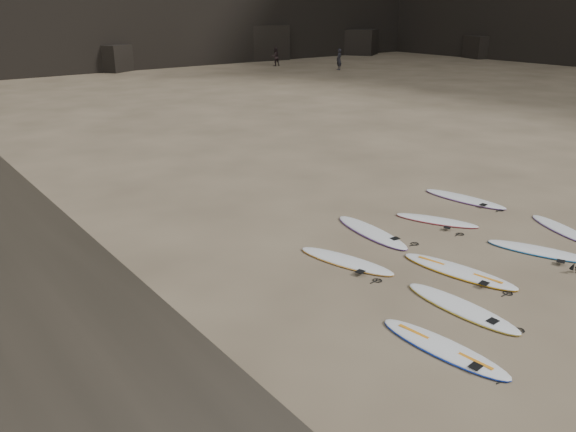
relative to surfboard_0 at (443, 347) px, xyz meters
name	(u,v)px	position (x,y,z in m)	size (l,w,h in m)	color
ground	(502,267)	(3.84, 1.27, -0.05)	(240.00, 240.00, 0.00)	#897559
surfboard_0	(443,347)	(0.00, 0.00, 0.00)	(0.62, 2.57, 0.09)	white
surfboard_1	(461,307)	(1.44, 0.67, 0.00)	(0.63, 2.61, 0.09)	white
surfboard_2	(458,271)	(2.77, 1.72, 0.00)	(0.67, 2.77, 0.10)	white
surfboard_3	(540,251)	(5.30, 1.17, 0.00)	(0.61, 2.53, 0.09)	white
surfboard_4	(563,229)	(7.12, 1.55, 0.00)	(0.56, 2.32, 0.08)	white
surfboard_5	(346,261)	(1.10, 3.70, 0.00)	(0.61, 2.53, 0.09)	white
surfboard_6	(371,232)	(2.87, 4.59, 0.00)	(0.66, 2.74, 0.10)	white
surfboard_7	(436,220)	(4.96, 4.09, 0.00)	(0.56, 2.33, 0.08)	white
surfboard_8	(464,199)	(7.15, 4.74, 0.00)	(0.65, 2.72, 0.10)	white
person_a	(339,59)	(28.88, 34.31, 0.89)	(0.69, 0.45, 1.88)	black
person_b	(275,57)	(26.21, 40.56, 0.83)	(0.85, 0.67, 1.76)	black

